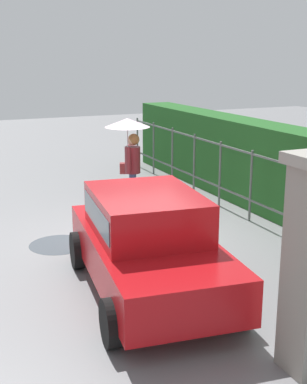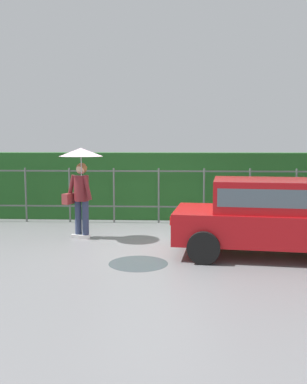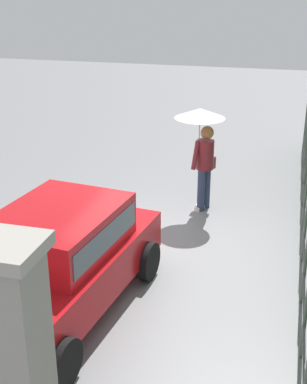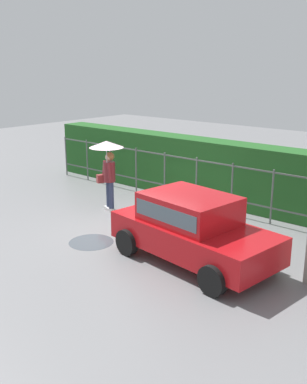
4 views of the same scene
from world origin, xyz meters
TOP-DOWN VIEW (x-y plane):
  - ground_plane at (0.00, 0.00)m, footprint 40.00×40.00m
  - car at (2.26, -0.74)m, footprint 3.89×2.23m
  - pedestrian at (-1.67, 0.54)m, footprint 0.97×0.97m
  - fence_section at (-0.59, 2.55)m, footprint 11.08×0.05m
  - hedge_row at (-0.59, 3.39)m, footprint 12.03×0.90m
  - puddle_near at (-0.20, -1.46)m, footprint 1.08×1.08m

SIDE VIEW (x-z plane):
  - ground_plane at x=0.00m, z-range 0.00..0.00m
  - puddle_near at x=-0.20m, z-range 0.00..0.00m
  - car at x=2.26m, z-range 0.06..1.54m
  - fence_section at x=-0.59m, z-range 0.08..1.58m
  - hedge_row at x=-0.59m, z-range 0.00..1.90m
  - pedestrian at x=-1.67m, z-range 0.48..2.55m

